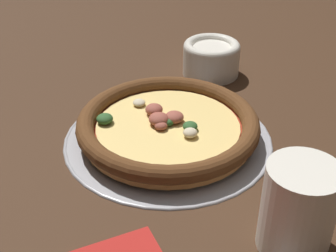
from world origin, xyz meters
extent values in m
plane|color=#3D2616|center=(0.00, 0.00, 0.00)|extent=(3.00, 3.00, 0.00)
cylinder|color=#9E9EA3|center=(0.00, 0.00, 0.00)|extent=(0.30, 0.30, 0.00)
torus|color=#9E9EA3|center=(0.00, 0.00, 0.00)|extent=(0.31, 0.31, 0.01)
cylinder|color=#BC7F42|center=(0.00, 0.00, 0.01)|extent=(0.25, 0.25, 0.01)
torus|color=#563319|center=(0.00, 0.00, 0.03)|extent=(0.26, 0.26, 0.03)
cylinder|color=#A32D19|center=(0.00, 0.00, 0.02)|extent=(0.22, 0.22, 0.00)
cylinder|color=#EAC670|center=(0.00, 0.00, 0.02)|extent=(0.21, 0.21, 0.00)
ellipsoid|color=#994C3D|center=(-0.01, -0.01, 0.03)|extent=(0.04, 0.04, 0.02)
ellipsoid|color=#2D5628|center=(0.00, 0.00, 0.03)|extent=(0.02, 0.02, 0.01)
ellipsoid|color=#2D5628|center=(0.03, 0.01, 0.03)|extent=(0.03, 0.03, 0.01)
ellipsoid|color=#2D5628|center=(-0.07, -0.06, 0.03)|extent=(0.03, 0.03, 0.01)
ellipsoid|color=#994C3D|center=(-0.04, 0.01, 0.03)|extent=(0.03, 0.03, 0.02)
ellipsoid|color=beige|center=(0.04, 0.00, 0.03)|extent=(0.03, 0.03, 0.01)
ellipsoid|color=beige|center=(-0.07, 0.01, 0.03)|extent=(0.02, 0.02, 0.01)
ellipsoid|color=#994C3D|center=(0.00, 0.01, 0.03)|extent=(0.04, 0.04, 0.02)
ellipsoid|color=#994C3D|center=(0.00, -0.01, 0.03)|extent=(0.03, 0.03, 0.01)
cylinder|color=silver|center=(-0.09, 0.21, 0.03)|extent=(0.10, 0.10, 0.05)
torus|color=silver|center=(-0.09, 0.21, 0.05)|extent=(0.10, 0.10, 0.02)
cylinder|color=silver|center=(0.24, -0.05, 0.05)|extent=(0.08, 0.08, 0.10)
camera|label=1|loc=(0.40, -0.41, 0.39)|focal=50.00mm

